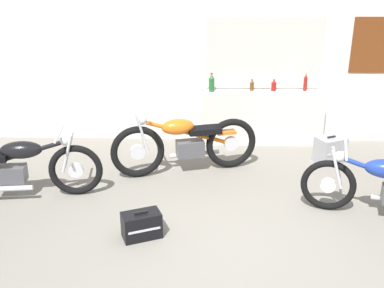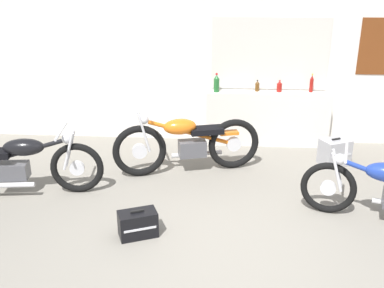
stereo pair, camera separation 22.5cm
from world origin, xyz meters
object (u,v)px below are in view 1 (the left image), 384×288
Objects in this scene: bottle_left_center at (252,86)px; hard_case_silver at (330,150)px; hard_case_black at (142,225)px; bottle_leftmost at (212,83)px; bottle_center at (274,86)px; bottle_right_center at (305,83)px; motorcycle_orange at (186,143)px; motorcycle_black at (13,167)px.

bottle_left_center is 0.37× the size of hard_case_silver.
bottle_leftmost is at bearing 74.56° from hard_case_black.
hard_case_black is at bearing -140.51° from hard_case_silver.
bottle_center is at bearing -2.35° from bottle_left_center.
hard_case_black is at bearing -128.04° from bottle_right_center.
bottle_right_center is at bearing 0.32° from bottle_left_center.
motorcycle_orange is at bearing -108.14° from bottle_leftmost.
bottle_leftmost is 0.66m from bottle_left_center.
bottle_leftmost reaches higher than hard_case_black.
bottle_left_center is at bearing 144.29° from hard_case_silver.
motorcycle_black is 2.29m from motorcycle_orange.
bottle_center is at bearing 30.18° from motorcycle_black.
bottle_leftmost is 1.02× the size of bottle_right_center.
bottle_left_center is at bearing -179.68° from bottle_right_center.
bottle_left_center is 3.82m from motorcycle_black.
bottle_right_center reaches higher than hard_case_black.
hard_case_black is at bearing -121.55° from bottle_center.
bottle_center is 0.51m from bottle_right_center.
motorcycle_orange is (-1.89, -1.24, -0.58)m from bottle_right_center.
bottle_left_center is (0.66, 0.09, -0.05)m from bottle_leftmost.
hard_case_black is (-2.31, -2.95, -0.88)m from bottle_right_center.
bottle_leftmost is 1.01m from bottle_center.
motorcycle_black is at bearing -163.85° from hard_case_silver.
hard_case_silver is 1.05× the size of hard_case_black.
bottle_right_center is (1.52, 0.09, -0.00)m from bottle_leftmost.
motorcycle_black is 1.96m from hard_case_black.
bottle_right_center is at bearing 51.96° from hard_case_black.
motorcycle_orange is at bearing -169.09° from hard_case_silver.
bottle_right_center is 2.34m from motorcycle_orange.
bottle_center is at bearing 41.36° from motorcycle_orange.
bottle_left_center is at bearing 33.05° from motorcycle_black.
bottle_leftmost is 1.34m from motorcycle_orange.
hard_case_black is at bearing -116.17° from bottle_left_center.
hard_case_silver is at bearing -45.66° from bottle_center.
hard_case_black is (-1.45, -2.94, -0.83)m from bottle_left_center.
hard_case_silver reaches higher than hard_case_black.
bottle_left_center is 0.35m from bottle_center.
motorcycle_orange is 1.78m from hard_case_black.
motorcycle_orange is (2.14, 0.83, 0.02)m from motorcycle_black.
bottle_left_center is 0.39× the size of hard_case_black.
bottle_leftmost is 0.15× the size of motorcycle_orange.
bottle_left_center is 0.08× the size of motorcycle_black.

